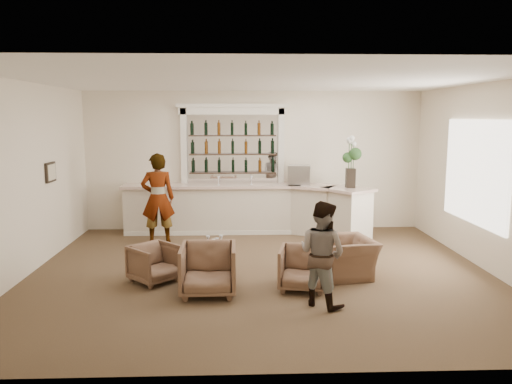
% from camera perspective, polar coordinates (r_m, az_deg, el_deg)
% --- Properties ---
extents(ground, '(8.00, 8.00, 0.00)m').
position_cam_1_polar(ground, '(8.86, 0.50, -9.15)').
color(ground, brown).
rests_on(ground, ground).
extents(room_shell, '(8.04, 7.02, 3.32)m').
position_cam_1_polar(room_shell, '(9.16, 1.33, 6.34)').
color(room_shell, '#EEDFC6').
rests_on(room_shell, ground).
extents(bar_counter, '(5.72, 1.80, 1.14)m').
position_cam_1_polar(bar_counter, '(11.62, -0.99, -1.94)').
color(bar_counter, white).
rests_on(bar_counter, ground).
extents(back_bar_alcove, '(2.64, 0.25, 3.00)m').
position_cam_1_polar(back_bar_alcove, '(11.86, -2.68, 5.36)').
color(back_bar_alcove, white).
rests_on(back_bar_alcove, ground).
extents(cocktail_table, '(0.63, 0.63, 0.50)m').
position_cam_1_polar(cocktail_table, '(8.57, -4.68, -8.05)').
color(cocktail_table, '#4E2E22').
rests_on(cocktail_table, ground).
extents(sommelier, '(0.78, 0.58, 1.94)m').
position_cam_1_polar(sommelier, '(10.87, -11.15, -0.72)').
color(sommelier, gray).
rests_on(sommelier, ground).
extents(guest, '(0.93, 0.93, 1.52)m').
position_cam_1_polar(guest, '(7.25, 7.55, -7.00)').
color(guest, gray).
rests_on(guest, ground).
extents(armchair_left, '(0.97, 0.97, 0.63)m').
position_cam_1_polar(armchair_left, '(8.45, -11.54, -7.98)').
color(armchair_left, brown).
rests_on(armchair_left, ground).
extents(armchair_center, '(0.85, 0.87, 0.79)m').
position_cam_1_polar(armchair_center, '(7.75, -5.48, -8.78)').
color(armchair_center, brown).
rests_on(armchair_center, ground).
extents(armchair_right, '(0.86, 0.88, 0.68)m').
position_cam_1_polar(armchair_right, '(7.98, 5.38, -8.65)').
color(armchair_right, brown).
rests_on(armchair_right, ground).
extents(armchair_far, '(1.05, 1.15, 0.65)m').
position_cam_1_polar(armchair_far, '(8.75, 10.23, -7.30)').
color(armchair_far, brown).
rests_on(armchair_far, ground).
extents(espresso_machine, '(0.57, 0.50, 0.45)m').
position_cam_1_polar(espresso_machine, '(11.64, 4.96, 1.98)').
color(espresso_machine, '#ADADB2').
rests_on(espresso_machine, bar_counter).
extents(flower_vase, '(0.30, 0.30, 1.14)m').
position_cam_1_polar(flower_vase, '(11.21, 10.80, 3.75)').
color(flower_vase, black).
rests_on(flower_vase, bar_counter).
extents(wine_glass_bar_left, '(0.07, 0.07, 0.21)m').
position_cam_1_polar(wine_glass_bar_left, '(11.52, -4.31, 1.32)').
color(wine_glass_bar_left, white).
rests_on(wine_glass_bar_left, bar_counter).
extents(wine_glass_bar_right, '(0.07, 0.07, 0.21)m').
position_cam_1_polar(wine_glass_bar_right, '(11.58, -0.53, 1.38)').
color(wine_glass_bar_right, white).
rests_on(wine_glass_bar_right, bar_counter).
extents(wine_glass_tbl_a, '(0.07, 0.07, 0.21)m').
position_cam_1_polar(wine_glass_tbl_a, '(8.51, -5.51, -5.70)').
color(wine_glass_tbl_a, white).
rests_on(wine_glass_tbl_a, cocktail_table).
extents(wine_glass_tbl_b, '(0.07, 0.07, 0.21)m').
position_cam_1_polar(wine_glass_tbl_b, '(8.55, -4.02, -5.61)').
color(wine_glass_tbl_b, white).
rests_on(wine_glass_tbl_b, cocktail_table).
extents(wine_glass_tbl_c, '(0.07, 0.07, 0.21)m').
position_cam_1_polar(wine_glass_tbl_c, '(8.35, -4.47, -5.97)').
color(wine_glass_tbl_c, white).
rests_on(wine_glass_tbl_c, cocktail_table).
extents(napkin_holder, '(0.08, 0.08, 0.12)m').
position_cam_1_polar(napkin_holder, '(8.62, -4.80, -5.81)').
color(napkin_holder, white).
rests_on(napkin_holder, cocktail_table).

